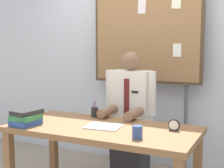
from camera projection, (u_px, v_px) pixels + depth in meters
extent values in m
cube|color=silver|center=(152.00, 53.00, 3.93)|extent=(6.40, 0.08, 2.70)
cube|color=brown|center=(102.00, 129.00, 2.84)|extent=(1.64, 0.78, 0.05)
cube|color=brown|center=(54.00, 148.00, 3.51)|extent=(0.07, 0.07, 0.69)
cube|color=#2D2D33|center=(130.00, 161.00, 3.48)|extent=(0.34, 0.30, 0.44)
cube|color=silver|center=(131.00, 106.00, 3.41)|extent=(0.40, 0.22, 0.74)
sphere|color=brown|center=(131.00, 61.00, 3.35)|extent=(0.19, 0.19, 0.19)
cylinder|color=silver|center=(110.00, 91.00, 3.47)|extent=(0.09, 0.09, 0.44)
cylinder|color=silver|center=(151.00, 93.00, 3.27)|extent=(0.09, 0.09, 0.44)
cylinder|color=brown|center=(108.00, 111.00, 3.24)|extent=(0.09, 0.30, 0.09)
cylinder|color=brown|center=(134.00, 114.00, 3.12)|extent=(0.09, 0.30, 0.09)
cube|color=#591919|center=(127.00, 102.00, 3.30)|extent=(0.06, 0.01, 0.48)
cube|color=black|center=(135.00, 92.00, 3.25)|extent=(0.07, 0.01, 0.02)
cube|color=#4C3823|center=(147.00, 28.00, 3.71)|extent=(1.28, 0.05, 1.26)
cube|color=olive|center=(146.00, 28.00, 3.70)|extent=(1.22, 0.04, 1.20)
cylinder|color=#59595E|center=(111.00, 120.00, 4.07)|extent=(0.04, 0.04, 1.04)
cylinder|color=#59595E|center=(185.00, 128.00, 3.67)|extent=(0.04, 0.04, 1.04)
cube|color=silver|center=(142.00, 5.00, 3.67)|extent=(0.10, 0.00, 0.19)
cube|color=white|center=(177.00, 50.00, 3.56)|extent=(0.09, 0.00, 0.14)
cube|color=#F4EFCC|center=(176.00, 2.00, 3.50)|extent=(0.11, 0.00, 0.14)
cube|color=#2D4C99|center=(26.00, 122.00, 2.88)|extent=(0.21, 0.25, 0.05)
cube|color=#337F47|center=(26.00, 117.00, 2.87)|extent=(0.20, 0.23, 0.05)
cube|color=#262626|center=(27.00, 112.00, 2.87)|extent=(0.21, 0.27, 0.04)
cube|color=white|center=(104.00, 127.00, 2.81)|extent=(0.31, 0.25, 0.01)
cylinder|color=black|center=(174.00, 125.00, 2.69)|extent=(0.10, 0.02, 0.10)
cylinder|color=white|center=(174.00, 125.00, 2.68)|extent=(0.08, 0.00, 0.08)
cube|color=black|center=(174.00, 130.00, 2.70)|extent=(0.07, 0.04, 0.01)
cylinder|color=#334C8C|center=(137.00, 132.00, 2.46)|extent=(0.08, 0.08, 0.10)
cylinder|color=#262626|center=(95.00, 112.00, 3.21)|extent=(0.07, 0.07, 0.09)
cylinder|color=#263399|center=(93.00, 108.00, 3.21)|extent=(0.01, 0.01, 0.15)
cylinder|color=maroon|center=(95.00, 108.00, 3.22)|extent=(0.01, 0.01, 0.15)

